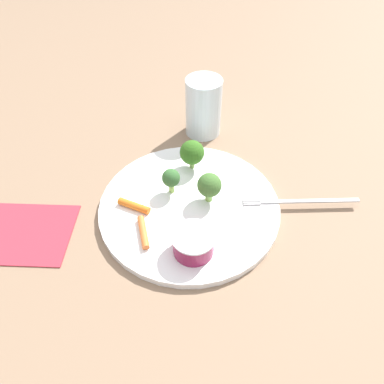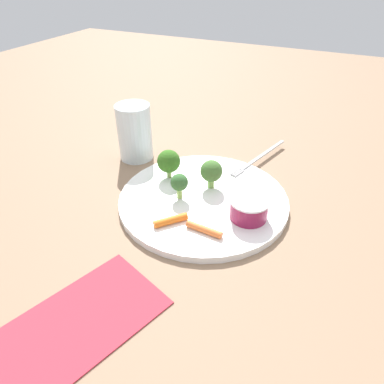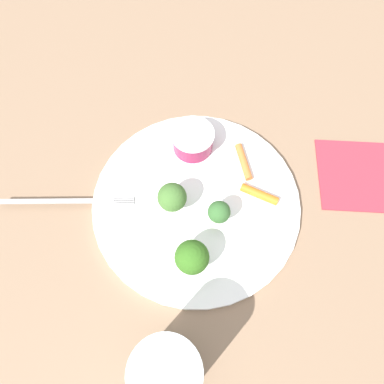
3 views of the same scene
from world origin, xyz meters
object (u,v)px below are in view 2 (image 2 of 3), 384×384
carrot_stick_0 (204,229)px  carrot_stick_1 (171,220)px  broccoli_floret_0 (169,161)px  sauce_cup (249,208)px  fork (259,158)px  drinking_glass (135,132)px  broccoli_floret_1 (209,171)px  napkin (78,323)px  broccoli_floret_2 (179,183)px  plate (203,199)px

carrot_stick_0 → carrot_stick_1: carrot_stick_1 is taller
carrot_stick_0 → broccoli_floret_0: bearing=46.4°
carrot_stick_0 → carrot_stick_1: 0.05m
sauce_cup → fork: (0.19, 0.04, -0.02)m
sauce_cup → drinking_glass: size_ratio=0.54×
broccoli_floret_1 → drinking_glass: 0.19m
carrot_stick_1 → napkin: bearing=174.0°
napkin → broccoli_floret_2: bearing=-0.5°
plate → broccoli_floret_0: broccoli_floret_0 is taller
sauce_cup → fork: sauce_cup is taller
sauce_cup → broccoli_floret_2: broccoli_floret_2 is taller
drinking_glass → plate: bearing=-114.8°
plate → drinking_glass: 0.22m
broccoli_floret_0 → carrot_stick_1: 0.14m
broccoli_floret_2 → drinking_glass: 0.19m
plate → sauce_cup: sauce_cup is taller
sauce_cup → carrot_stick_1: (-0.06, 0.10, -0.01)m
carrot_stick_0 → drinking_glass: drinking_glass is taller
drinking_glass → napkin: drinking_glass is taller
broccoli_floret_1 → broccoli_floret_2: 0.06m
sauce_cup → napkin: bearing=154.5°
broccoli_floret_1 → carrot_stick_0: broccoli_floret_1 is taller
plate → broccoli_floret_2: broccoli_floret_2 is taller
fork → drinking_glass: (-0.08, 0.24, 0.04)m
broccoli_floret_0 → napkin: size_ratio=0.28×
drinking_glass → fork: bearing=-71.1°
broccoli_floret_0 → drinking_glass: drinking_glass is taller
drinking_glass → broccoli_floret_1: bearing=-106.4°
carrot_stick_0 → fork: bearing=-2.7°
broccoli_floret_2 → drinking_glass: bearing=55.2°
plate → broccoli_floret_0: bearing=69.6°
broccoli_floret_2 → plate: bearing=-61.9°
broccoli_floret_2 → broccoli_floret_0: bearing=43.0°
fork → drinking_glass: size_ratio=1.61×
carrot_stick_1 → drinking_glass: drinking_glass is taller
plate → broccoli_floret_1: (0.03, 0.00, 0.04)m
drinking_glass → napkin: size_ratio=0.57×
carrot_stick_0 → drinking_glass: size_ratio=0.51×
broccoli_floret_1 → napkin: size_ratio=0.26×
carrot_stick_0 → drinking_glass: bearing=53.1°
carrot_stick_1 → napkin: 0.20m
plate → fork: bearing=-16.1°
broccoli_floret_2 → broccoli_floret_1: bearing=-31.7°
carrot_stick_0 → plate: bearing=24.0°
broccoli_floret_1 → fork: size_ratio=0.29×
plate → broccoli_floret_0: 0.10m
carrot_stick_0 → drinking_glass: 0.29m
sauce_cup → drinking_glass: drinking_glass is taller
broccoli_floret_1 → drinking_glass: drinking_glass is taller
carrot_stick_1 → fork: bearing=-14.7°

